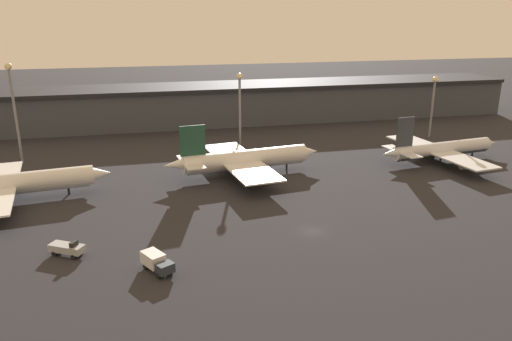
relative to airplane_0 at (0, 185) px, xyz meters
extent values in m
plane|color=#26262B|center=(59.96, -29.29, -3.82)|extent=(600.00, 600.00, 0.00)
cube|color=#3D424C|center=(59.96, 68.47, 2.47)|extent=(216.74, 20.38, 12.57)
cube|color=black|center=(59.96, 68.47, 9.36)|extent=(216.74, 22.38, 1.20)
cylinder|color=white|center=(0.48, 0.06, 0.27)|extent=(37.45, 9.08, 4.30)
cylinder|color=#ADB2B7|center=(0.48, 0.06, -0.48)|extent=(35.52, 8.20, 3.65)
cone|color=white|center=(20.20, 2.64, 0.27)|extent=(5.65, 4.72, 4.08)
cylinder|color=gray|center=(-1.58, 10.06, -1.70)|extent=(5.00, 2.96, 2.36)
cylinder|color=black|center=(13.39, 1.75, -2.85)|extent=(0.50, 0.50, 1.93)
cylinder|color=white|center=(54.96, 6.51, 0.34)|extent=(32.07, 8.46, 4.38)
cylinder|color=#ADB2B7|center=(54.96, 6.51, -0.42)|extent=(30.41, 7.60, 3.72)
cone|color=white|center=(72.01, 8.74, 0.34)|extent=(5.75, 4.81, 4.16)
cone|color=white|center=(37.69, 4.25, 0.67)|extent=(6.99, 4.54, 3.72)
cube|color=#1E4738|center=(41.73, 4.78, 6.17)|extent=(6.13, 1.19, 7.27)
cube|color=white|center=(41.10, 4.70, 1.00)|extent=(5.99, 13.22, 0.24)
cube|color=white|center=(53.38, 6.30, -0.20)|extent=(14.14, 36.39, 0.36)
cylinder|color=gray|center=(53.04, 16.27, -1.66)|extent=(5.09, 3.01, 2.41)
cylinder|color=gray|center=(55.61, -3.41, -1.66)|extent=(5.09, 3.01, 2.41)
cylinder|color=black|center=(65.98, 7.95, -2.83)|extent=(0.50, 0.50, 1.97)
cylinder|color=black|center=(53.15, 8.04, -2.83)|extent=(0.50, 0.50, 1.97)
cylinder|color=black|center=(53.61, 4.57, -2.83)|extent=(0.50, 0.50, 1.97)
cylinder|color=silver|center=(109.51, 5.93, -0.36)|extent=(30.74, 7.56, 3.64)
cylinder|color=#333842|center=(109.51, 5.93, -1.00)|extent=(29.15, 6.82, 3.09)
cone|color=silver|center=(125.73, 8.05, -0.36)|extent=(4.78, 3.99, 3.46)
cone|color=silver|center=(93.12, 3.79, -0.09)|extent=(5.81, 3.77, 3.09)
cube|color=#333842|center=(96.80, 4.27, 5.35)|extent=(5.10, 1.06, 7.77)
cube|color=silver|center=(96.19, 4.19, 0.19)|extent=(5.31, 13.47, 0.24)
cube|color=silver|center=(108.00, 5.74, -0.81)|extent=(12.66, 37.15, 0.36)
cylinder|color=gray|center=(107.58, 15.97, -2.06)|extent=(4.23, 2.50, 2.00)
cylinder|color=gray|center=(110.23, -4.26, -2.06)|extent=(4.23, 2.50, 2.00)
cylinder|color=black|center=(120.10, 7.32, -3.00)|extent=(0.50, 0.50, 1.64)
cylinder|color=black|center=(107.81, 7.18, -3.00)|extent=(0.50, 0.50, 1.64)
cylinder|color=black|center=(108.19, 4.29, -3.00)|extent=(0.50, 0.50, 1.64)
cube|color=#9EA3A8|center=(16.58, -28.86, -2.48)|extent=(6.28, 5.03, 1.22)
cube|color=black|center=(17.86, -29.63, -1.47)|extent=(1.42, 1.72, 0.80)
cylinder|color=black|center=(18.66, -29.12, -3.37)|extent=(1.06, 0.95, 0.90)
cylinder|color=black|center=(17.78, -30.58, -3.37)|extent=(1.06, 0.95, 0.90)
cylinder|color=black|center=(15.39, -27.15, -3.37)|extent=(1.06, 0.95, 0.90)
cylinder|color=black|center=(14.51, -28.61, -3.37)|extent=(1.06, 0.95, 0.90)
cube|color=#282D38|center=(32.19, -39.87, -2.32)|extent=(3.12, 2.88, 1.55)
cube|color=silver|center=(30.52, -36.88, -2.06)|extent=(4.11, 4.66, 2.06)
cylinder|color=black|center=(32.92, -39.24, -3.37)|extent=(0.99, 1.09, 0.90)
cylinder|color=black|center=(31.28, -40.16, -3.37)|extent=(0.99, 1.09, 0.90)
cylinder|color=black|center=(30.94, -35.70, -3.37)|extent=(0.99, 1.09, 0.90)
cylinder|color=black|center=(29.30, -36.61, -3.37)|extent=(0.99, 1.09, 0.90)
cylinder|color=slate|center=(-1.83, 30.80, 8.70)|extent=(0.70, 0.70, 25.03)
sphere|color=beige|center=(-1.83, 30.80, 21.82)|extent=(1.80, 1.80, 1.80)
cylinder|color=slate|center=(58.45, 30.80, 6.60)|extent=(0.70, 0.70, 20.83)
sphere|color=beige|center=(58.45, 30.80, 17.61)|extent=(1.80, 1.80, 1.80)
cylinder|color=slate|center=(121.13, 30.80, 5.19)|extent=(0.70, 0.70, 18.01)
sphere|color=beige|center=(121.13, 30.80, 14.80)|extent=(1.80, 1.80, 1.80)
camera|label=1|loc=(30.07, -109.59, 35.48)|focal=35.00mm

